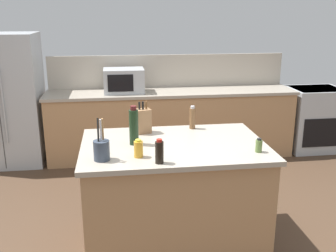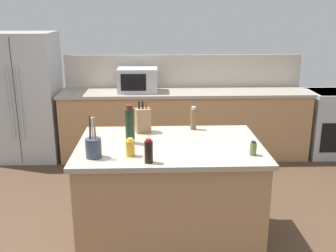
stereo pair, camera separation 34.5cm
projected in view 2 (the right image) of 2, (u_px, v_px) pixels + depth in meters
ground_plane at (169, 242)px, 3.54m from camera, size 14.00×14.00×0.00m
back_counter_run at (185, 124)px, 5.52m from camera, size 3.42×0.66×0.94m
wall_backsplash at (184, 71)px, 5.63m from camera, size 3.38×0.03×0.46m
kitchen_island at (169, 195)px, 3.41m from camera, size 1.53×1.03×0.94m
refrigerator at (25, 97)px, 5.39m from camera, size 0.90×0.75×1.73m
range_oven at (334, 123)px, 5.60m from camera, size 0.76×0.65×0.92m
microwave at (138, 80)px, 5.32m from camera, size 0.53×0.39×0.32m
knife_block at (143, 120)px, 3.55m from camera, size 0.15×0.13×0.29m
utensil_crock at (93, 147)px, 2.95m from camera, size 0.12×0.12×0.32m
pepper_grinder at (193, 119)px, 3.64m from camera, size 0.06×0.06×0.22m
honey_jar at (130, 148)px, 2.98m from camera, size 0.07×0.07×0.14m
soy_sauce_bottle at (149, 151)px, 2.84m from camera, size 0.06×0.06×0.18m
wine_bottle at (130, 125)px, 3.25m from camera, size 0.08×0.08×0.33m
spice_jar_oregano at (253, 149)px, 3.00m from camera, size 0.05×0.05×0.11m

